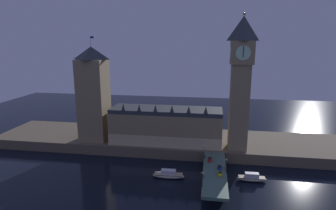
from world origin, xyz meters
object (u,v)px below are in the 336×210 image
at_px(victoria_tower, 94,94).
at_px(street_lamp_mid, 226,164).
at_px(pedestrian_near_rail, 204,176).
at_px(street_lamp_far, 205,150).
at_px(pedestrian_far_rail, 205,156).
at_px(boat_upstream, 168,175).
at_px(car_southbound_trail, 220,167).
at_px(boat_downstream, 252,178).
at_px(pedestrian_mid_walk, 225,167).
at_px(street_lamp_near, 203,177).
at_px(car_northbound_lead, 210,159).
at_px(clock_tower, 240,80).
at_px(car_southbound_lead, 220,173).

xyz_separation_m(victoria_tower, street_lamp_mid, (77.31, -34.32, -23.82)).
bearing_deg(pedestrian_near_rail, street_lamp_far, 91.03).
bearing_deg(pedestrian_far_rail, boat_upstream, -143.58).
height_order(car_southbound_trail, street_lamp_mid, street_lamp_mid).
relative_size(street_lamp_mid, boat_downstream, 0.46).
relative_size(pedestrian_mid_walk, street_lamp_far, 0.24).
bearing_deg(street_lamp_near, boat_downstream, 41.21).
bearing_deg(car_northbound_lead, clock_tower, 53.32).
xyz_separation_m(victoria_tower, car_southbound_lead, (74.55, -37.69, -27.17)).
xyz_separation_m(pedestrian_mid_walk, street_lamp_mid, (0.40, -2.88, 3.22)).
relative_size(car_northbound_lead, car_southbound_trail, 1.08).
bearing_deg(car_southbound_lead, victoria_tower, 153.18).
relative_size(car_southbound_trail, street_lamp_near, 0.68).
distance_m(pedestrian_near_rail, street_lamp_mid, 12.78).
height_order(clock_tower, victoria_tower, clock_tower).
bearing_deg(car_southbound_lead, street_lamp_far, 112.46).
distance_m(car_northbound_lead, street_lamp_far, 5.50).
height_order(car_northbound_lead, boat_upstream, car_northbound_lead).
relative_size(pedestrian_mid_walk, boat_downstream, 0.12).
xyz_separation_m(pedestrian_near_rail, boat_upstream, (-17.25, 9.78, -5.58)).
relative_size(car_northbound_lead, street_lamp_far, 0.69).
distance_m(street_lamp_near, boat_upstream, 25.49).
relative_size(car_northbound_lead, street_lamp_mid, 0.73).
height_order(car_southbound_lead, boat_downstream, car_southbound_lead).
distance_m(victoria_tower, pedestrian_mid_walk, 87.38).
bearing_deg(street_lamp_near, clock_tower, 69.22).
bearing_deg(street_lamp_far, pedestrian_far_rail, 35.34).
bearing_deg(clock_tower, pedestrian_far_rail, -136.11).
xyz_separation_m(street_lamp_near, street_lamp_mid, (10.24, 14.72, 0.01)).
bearing_deg(clock_tower, car_southbound_trail, -109.44).
bearing_deg(street_lamp_near, street_lamp_mid, 55.19).
height_order(street_lamp_mid, boat_downstream, street_lamp_mid).
xyz_separation_m(car_southbound_trail, pedestrian_near_rail, (-7.08, -10.49, 0.21)).
distance_m(pedestrian_mid_walk, boat_downstream, 14.18).
bearing_deg(pedestrian_near_rail, street_lamp_mid, 37.34).
xyz_separation_m(street_lamp_near, boat_downstream, (22.68, 19.86, -8.78)).
distance_m(clock_tower, car_southbound_trail, 48.43).
bearing_deg(boat_upstream, pedestrian_near_rail, -29.57).
relative_size(victoria_tower, car_southbound_trail, 14.06).
bearing_deg(pedestrian_mid_walk, clock_tower, 74.93).
distance_m(car_southbound_trail, street_lamp_far, 14.38).
distance_m(clock_tower, street_lamp_near, 60.24).
xyz_separation_m(car_northbound_lead, car_southbound_lead, (4.72, -15.01, 0.06)).
bearing_deg(victoria_tower, car_southbound_lead, -26.82).
distance_m(clock_tower, car_southbound_lead, 52.38).
height_order(victoria_tower, street_lamp_far, victoria_tower).
bearing_deg(car_southbound_lead, street_lamp_near, -123.36).
xyz_separation_m(victoria_tower, street_lamp_far, (67.08, -19.60, -23.60)).
height_order(street_lamp_mid, boat_upstream, street_lamp_mid).
distance_m(pedestrian_near_rail, boat_downstream, 26.22).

